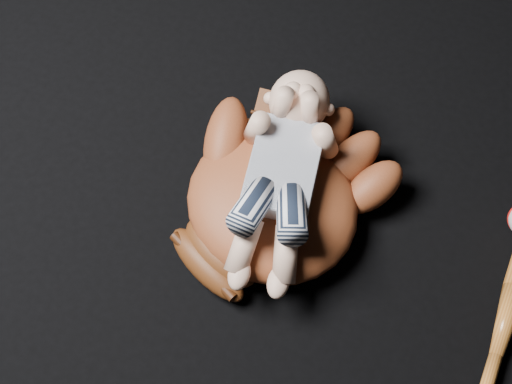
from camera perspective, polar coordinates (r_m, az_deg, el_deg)
baseball_glove at (r=1.25m, az=1.19°, el=-0.61°), size 0.49×0.52×0.13m
newborn_baby at (r=1.20m, az=1.74°, el=0.78°), size 0.24×0.40×0.15m
baseball_bat at (r=1.30m, az=18.09°, el=-7.63°), size 0.05×0.43×0.04m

